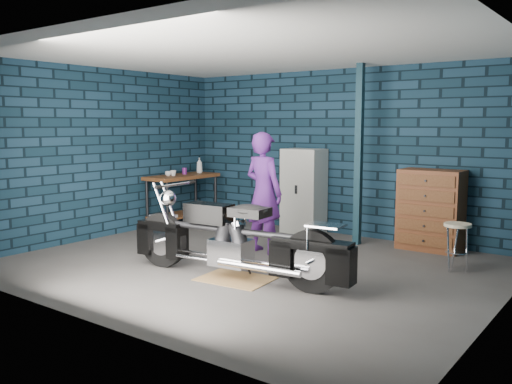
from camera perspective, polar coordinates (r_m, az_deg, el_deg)
ground at (r=7.07m, az=-0.54°, el=-7.70°), size 6.00×6.00×0.00m
room_walls at (r=7.29m, az=2.09°, el=7.86°), size 6.02×5.01×2.71m
support_post at (r=8.24m, az=10.76°, el=3.81°), size 0.10×0.10×2.70m
workbench at (r=9.83m, az=-7.74°, el=-0.84°), size 0.60×1.40×0.91m
drip_mat at (r=6.46m, az=-2.16°, el=-9.11°), size 0.89×0.70×0.01m
motorcycle at (r=6.33m, az=-2.18°, el=-4.40°), size 2.53×0.90×1.09m
person at (r=7.62m, az=0.82°, el=-0.08°), size 0.67×0.49×1.71m
storage_bin at (r=9.52m, az=-9.72°, el=-3.13°), size 0.41×0.29×0.26m
locker at (r=9.08m, az=5.02°, el=0.11°), size 0.66×0.47×1.41m
tool_chest at (r=8.20m, az=17.88°, el=-1.82°), size 0.87×0.49×1.17m
shop_stool at (r=7.18m, az=20.37°, el=-5.47°), size 0.36×0.36×0.60m
cup_a at (r=9.59m, az=-9.23°, el=1.92°), size 0.14×0.14×0.09m
cup_b at (r=9.60m, az=-8.70°, el=1.98°), size 0.11×0.11×0.10m
mug_purple at (r=9.91m, az=-7.53°, el=2.21°), size 0.11×0.11×0.12m
bottle at (r=10.12m, az=-5.97°, el=2.82°), size 0.14×0.14×0.29m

